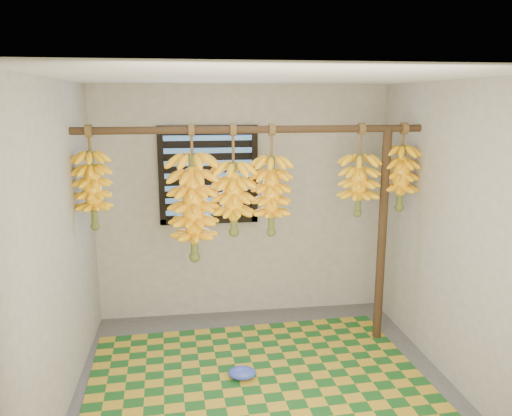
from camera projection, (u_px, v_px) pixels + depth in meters
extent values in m
cube|color=#494949|center=(266.00, 388.00, 3.98)|extent=(3.00, 3.00, 0.01)
cube|color=silver|center=(267.00, 76.00, 3.47)|extent=(3.00, 3.00, 0.01)
cube|color=gray|center=(243.00, 203.00, 5.18)|extent=(3.00, 0.01, 2.40)
cube|color=gray|center=(56.00, 252.00, 3.51)|extent=(0.01, 3.00, 2.40)
cube|color=gray|center=(455.00, 235.00, 3.93)|extent=(0.01, 3.00, 2.40)
cube|color=black|center=(209.00, 175.00, 5.04)|extent=(1.00, 0.04, 1.00)
cylinder|color=#3F2A18|center=(253.00, 130.00, 4.23)|extent=(3.00, 0.06, 0.06)
cylinder|color=#3F2A18|center=(382.00, 238.00, 4.61)|extent=(0.08, 0.08, 2.00)
cube|color=#17501B|center=(260.00, 386.00, 3.99)|extent=(2.80, 2.28, 0.01)
ellipsoid|color=#3046B6|center=(242.00, 373.00, 4.08)|extent=(0.26, 0.20, 0.10)
cylinder|color=brown|center=(89.00, 141.00, 4.06)|extent=(0.02, 0.02, 0.22)
cylinder|color=#4C5923|center=(93.00, 188.00, 4.14)|extent=(0.06, 0.06, 0.62)
cylinder|color=brown|center=(192.00, 142.00, 4.18)|extent=(0.02, 0.02, 0.26)
cylinder|color=#4C5923|center=(193.00, 206.00, 4.29)|extent=(0.07, 0.07, 0.88)
cylinder|color=brown|center=(233.00, 146.00, 4.23)|extent=(0.02, 0.02, 0.34)
cylinder|color=#4C5923|center=(234.00, 196.00, 4.33)|extent=(0.07, 0.07, 0.59)
cylinder|color=brown|center=(272.00, 143.00, 4.28)|extent=(0.02, 0.02, 0.29)
cylinder|color=#4C5923|center=(271.00, 194.00, 4.37)|extent=(0.06, 0.06, 0.66)
cylinder|color=brown|center=(361.00, 142.00, 4.39)|extent=(0.02, 0.02, 0.29)
cylinder|color=#4C5923|center=(359.00, 183.00, 4.47)|extent=(0.06, 0.06, 0.51)
cylinder|color=brown|center=(404.00, 137.00, 4.44)|extent=(0.02, 0.02, 0.21)
cylinder|color=#4C5923|center=(401.00, 176.00, 4.51)|extent=(0.06, 0.06, 0.55)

